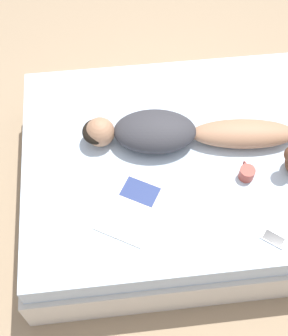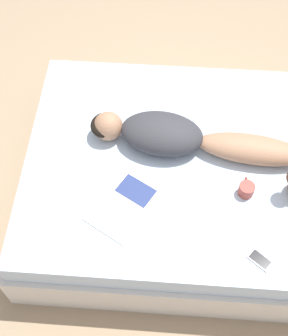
{
  "view_description": "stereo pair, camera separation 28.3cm",
  "coord_description": "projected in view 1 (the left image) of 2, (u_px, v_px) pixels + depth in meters",
  "views": [
    {
      "loc": [
        -1.65,
        0.4,
        2.93
      ],
      "look_at": [
        -0.12,
        0.22,
        0.55
      ],
      "focal_mm": 50.0,
      "sensor_mm": 36.0,
      "label": 1
    },
    {
      "loc": [
        -1.65,
        0.11,
        2.93
      ],
      "look_at": [
        -0.12,
        0.22,
        0.55
      ],
      "focal_mm": 50.0,
      "sensor_mm": 36.0,
      "label": 2
    }
  ],
  "objects": [
    {
      "name": "person",
      "position": [
        175.0,
        132.0,
        2.93
      ],
      "size": [
        0.39,
        1.36,
        0.2
      ],
      "rotation": [
        0.0,
        0.0,
        -0.11
      ],
      "color": "#A37556",
      "rests_on": "bed"
    },
    {
      "name": "cell_phone",
      "position": [
        274.0,
        238.0,
        2.63
      ],
      "size": [
        0.14,
        0.15,
        0.01
      ],
      "rotation": [
        0.0,
        0.0,
        -0.68
      ],
      "color": "silver",
      "rests_on": "bed"
    },
    {
      "name": "bed",
      "position": [
        175.0,
        175.0,
        3.16
      ],
      "size": [
        1.67,
        2.01,
        0.5
      ],
      "color": "beige",
      "rests_on": "ground_plane"
    },
    {
      "name": "coffee_mug",
      "position": [
        247.0,
        173.0,
        2.82
      ],
      "size": [
        0.13,
        0.09,
        0.08
      ],
      "color": "#993D33",
      "rests_on": "bed"
    },
    {
      "name": "ground_plane",
      "position": [
        173.0,
        193.0,
        3.37
      ],
      "size": [
        12.0,
        12.0,
        0.0
      ],
      "primitive_type": "plane",
      "color": "#9E8466"
    },
    {
      "name": "open_magazine",
      "position": [
        133.0,
        206.0,
        2.74
      ],
      "size": [
        0.53,
        0.49,
        0.01
      ],
      "rotation": [
        0.0,
        0.0,
        -0.53
      ],
      "color": "silver",
      "rests_on": "bed"
    }
  ]
}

